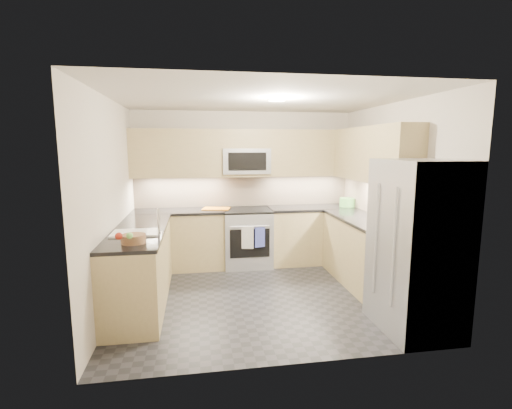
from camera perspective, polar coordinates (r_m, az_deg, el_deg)
name	(u,v)px	position (r m, az deg, el deg)	size (l,w,h in m)	color
floor	(260,295)	(5.02, 0.66, -13.72)	(3.60, 3.20, 0.00)	black
ceiling	(261,99)	(4.67, 0.71, 15.93)	(3.60, 3.20, 0.02)	beige
wall_back	(244,187)	(6.25, -1.83, 2.65)	(3.60, 0.02, 2.50)	beige
wall_front	(293,228)	(3.14, 5.69, -3.60)	(3.60, 0.02, 2.50)	beige
wall_left	(111,204)	(4.72, -21.38, 0.02)	(0.02, 3.20, 2.50)	beige
wall_right	(393,198)	(5.29, 20.27, 0.97)	(0.02, 3.20, 2.50)	beige
base_cab_back_left	(179,240)	(6.05, -11.75, -5.44)	(1.42, 0.60, 0.90)	tan
base_cab_back_right	(311,235)	(6.33, 8.43, -4.72)	(1.42, 0.60, 0.90)	tan
base_cab_right	(364,253)	(5.45, 16.26, -7.23)	(0.60, 1.70, 0.90)	tan
base_cab_peninsula	(141,268)	(4.85, -17.33, -9.28)	(0.60, 2.00, 0.90)	tan
countertop_back_left	(178,211)	(5.96, -11.89, -1.05)	(1.42, 0.63, 0.04)	black
countertop_back_right	(311,208)	(6.24, 8.52, -0.52)	(1.42, 0.63, 0.04)	black
countertop_right	(365,220)	(5.34, 16.48, -2.37)	(0.63, 1.70, 0.04)	black
countertop_peninsula	(139,231)	(4.73, -17.59, -3.85)	(0.63, 2.00, 0.04)	black
upper_cab_back	(245,153)	(6.04, -1.64, 7.90)	(3.60, 0.35, 0.75)	tan
upper_cab_right	(373,154)	(5.41, 17.53, 7.39)	(0.35, 1.95, 0.75)	tan
backsplash_back	(244,191)	(6.25, -1.82, 2.14)	(3.60, 0.01, 0.51)	tan
backsplash_right	(376,197)	(5.69, 17.98, 1.04)	(0.01, 2.30, 0.51)	tan
gas_range	(247,238)	(6.07, -1.40, -5.16)	(0.76, 0.65, 0.91)	#A9ABB1
range_cooktop	(247,210)	(5.98, -1.41, -0.88)	(0.76, 0.65, 0.03)	black
oven_door_glass	(250,243)	(5.76, -0.95, -5.99)	(0.62, 0.02, 0.45)	black
oven_handle	(250,227)	(5.67, -0.93, -3.41)	(0.02, 0.02, 0.60)	#B2B5BA
microwave	(246,161)	(6.02, -1.60, 6.71)	(0.76, 0.40, 0.40)	#979A9F
microwave_door	(247,161)	(5.82, -1.34, 6.63)	(0.60, 0.01, 0.28)	black
refrigerator	(417,247)	(4.21, 23.51, -5.99)	(0.70, 0.90, 1.80)	#9C9EA4
fridge_handle_left	(393,248)	(3.86, 20.34, -6.34)	(0.02, 0.02, 1.20)	#B2B5BA
fridge_handle_right	(375,239)	(4.17, 17.91, -5.12)	(0.02, 0.02, 1.20)	#B2B5BA
sink_basin	(136,239)	(4.49, -18.02, -5.04)	(0.52, 0.38, 0.16)	white
faucet	(158,221)	(4.42, -14.81, -2.47)	(0.03, 0.03, 0.28)	silver
utensil_bowl	(347,202)	(6.36, 13.84, 0.34)	(0.25, 0.25, 0.14)	#55A446
cutting_board	(216,209)	(5.97, -6.13, -0.63)	(0.42, 0.30, 0.01)	#C36D12
fruit_basket	(134,239)	(4.05, -18.32, -5.03)	(0.25, 0.25, 0.09)	#936744
fruit_apple	(119,236)	(3.90, -20.36, -4.59)	(0.07, 0.07, 0.07)	#9D2111
fruit_pear	(130,236)	(3.89, -18.88, -4.56)	(0.07, 0.07, 0.07)	#73C052
dish_towel_check	(248,238)	(5.69, -1.31, -5.14)	(0.18, 0.02, 0.34)	white
dish_towel_blue	(260,237)	(5.72, 0.59, -5.07)	(0.17, 0.01, 0.31)	#353F93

